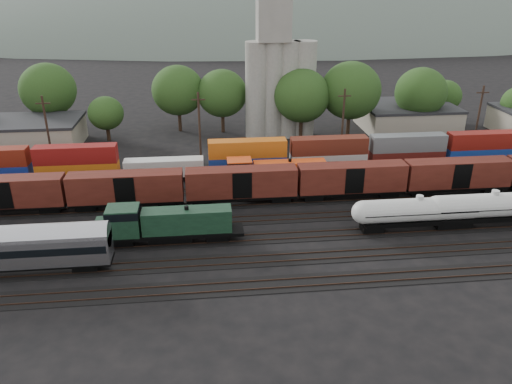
{
  "coord_description": "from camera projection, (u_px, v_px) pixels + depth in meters",
  "views": [
    {
      "loc": [
        -11.32,
        -57.49,
        29.11
      ],
      "look_at": [
        -4.87,
        2.0,
        3.0
      ],
      "focal_mm": 35.0,
      "sensor_mm": 36.0,
      "label": 1
    }
  ],
  "objects": [
    {
      "name": "container_wall",
      "position": [
        376.0,
        155.0,
        79.25
      ],
      "size": [
        183.6,
        2.6,
        5.8
      ],
      "color": "black",
      "rests_on": "ground"
    },
    {
      "name": "grain_silo",
      "position": [
        280.0,
        78.0,
        93.77
      ],
      "size": [
        13.4,
        5.0,
        29.0
      ],
      "color": "gray",
      "rests_on": "ground"
    },
    {
      "name": "tank_car_b",
      "position": [
        493.0,
        207.0,
        61.87
      ],
      "size": [
        17.44,
        3.12,
        4.57
      ],
      "color": "silver",
      "rests_on": "ground"
    },
    {
      "name": "ground",
      "position": [
        295.0,
        217.0,
        65.14
      ],
      "size": [
        600.0,
        600.0,
        0.0
      ],
      "primitive_type": "plane",
      "color": "black"
    },
    {
      "name": "orange_locomotive",
      "position": [
        269.0,
        172.0,
        73.04
      ],
      "size": [
        17.66,
        2.94,
        4.41
      ],
      "color": "black",
      "rests_on": "ground"
    },
    {
      "name": "green_locomotive",
      "position": [
        161.0,
        223.0,
        57.89
      ],
      "size": [
        17.23,
        3.04,
        4.56
      ],
      "color": "black",
      "rests_on": "ground"
    },
    {
      "name": "tracks",
      "position": [
        295.0,
        217.0,
        65.12
      ],
      "size": [
        180.0,
        33.2,
        0.2
      ],
      "color": "black",
      "rests_on": "ground"
    },
    {
      "name": "boxcar_string",
      "position": [
        184.0,
        185.0,
        67.04
      ],
      "size": [
        122.8,
        2.9,
        4.2
      ],
      "color": "black",
      "rests_on": "ground"
    },
    {
      "name": "tank_car_a",
      "position": [
        418.0,
        211.0,
        60.96
      ],
      "size": [
        16.64,
        2.98,
        4.36
      ],
      "color": "silver",
      "rests_on": "ground"
    },
    {
      "name": "tree_band",
      "position": [
        260.0,
        95.0,
        96.54
      ],
      "size": [
        167.35,
        20.54,
        14.5
      ],
      "color": "black",
      "rests_on": "ground"
    },
    {
      "name": "distant_hills",
      "position": [
        257.0,
        61.0,
        312.64
      ],
      "size": [
        860.0,
        286.0,
        130.0
      ],
      "color": "#59665B",
      "rests_on": "ground"
    },
    {
      "name": "industrial_sheds",
      "position": [
        296.0,
        124.0,
        96.9
      ],
      "size": [
        119.38,
        17.26,
        5.1
      ],
      "color": "#9E937F",
      "rests_on": "ground"
    },
    {
      "name": "utility_poles",
      "position": [
        272.0,
        125.0,
        82.7
      ],
      "size": [
        122.2,
        0.36,
        12.0
      ],
      "color": "black",
      "rests_on": "ground"
    }
  ]
}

